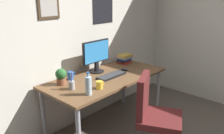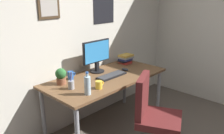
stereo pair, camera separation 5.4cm
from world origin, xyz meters
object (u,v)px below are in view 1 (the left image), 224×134
(computer_mouse, at_px, (125,69))
(book_stack_left, at_px, (125,59))
(keyboard, at_px, (112,76))
(pen_cup, at_px, (72,85))
(coffee_mug_far, at_px, (100,85))
(monitor, at_px, (96,55))
(potted_plant, at_px, (61,76))
(water_bottle, at_px, (88,85))
(office_chair, at_px, (153,113))
(coffee_mug_near, at_px, (71,76))

(computer_mouse, bearing_deg, book_stack_left, 39.33)
(keyboard, relative_size, pen_cup, 2.15)
(computer_mouse, bearing_deg, coffee_mug_far, -164.27)
(monitor, distance_m, pen_cup, 0.68)
(coffee_mug_far, height_order, potted_plant, potted_plant)
(water_bottle, xyz_separation_m, potted_plant, (-0.02, 0.45, -0.00))
(keyboard, bearing_deg, office_chair, -97.55)
(computer_mouse, relative_size, water_bottle, 0.44)
(monitor, height_order, potted_plant, monitor)
(computer_mouse, height_order, book_stack_left, book_stack_left)
(monitor, relative_size, computer_mouse, 4.18)
(potted_plant, distance_m, book_stack_left, 1.18)
(water_bottle, distance_m, pen_cup, 0.26)
(potted_plant, distance_m, pen_cup, 0.21)
(computer_mouse, distance_m, potted_plant, 0.93)
(office_chair, relative_size, keyboard, 2.21)
(monitor, distance_m, water_bottle, 0.77)
(monitor, bearing_deg, pen_cup, -159.27)
(computer_mouse, bearing_deg, monitor, 139.13)
(computer_mouse, relative_size, coffee_mug_near, 1.01)
(office_chair, bearing_deg, coffee_mug_far, 118.25)
(coffee_mug_far, bearing_deg, computer_mouse, 15.73)
(computer_mouse, bearing_deg, keyboard, -175.09)
(monitor, bearing_deg, potted_plant, -177.53)
(office_chair, distance_m, keyboard, 0.75)
(water_bottle, height_order, potted_plant, water_bottle)
(coffee_mug_far, xyz_separation_m, book_stack_left, (0.97, 0.42, 0.03))
(book_stack_left, bearing_deg, potted_plant, 179.96)
(water_bottle, height_order, book_stack_left, water_bottle)
(monitor, xyz_separation_m, book_stack_left, (0.58, -0.03, -0.17))
(coffee_mug_near, bearing_deg, water_bottle, -107.32)
(coffee_mug_far, bearing_deg, keyboard, 23.46)
(monitor, xyz_separation_m, pen_cup, (-0.61, -0.23, -0.19))
(water_bottle, bearing_deg, monitor, 39.40)
(monitor, relative_size, potted_plant, 2.36)
(coffee_mug_near, distance_m, potted_plant, 0.19)
(monitor, distance_m, book_stack_left, 0.60)
(computer_mouse, xyz_separation_m, coffee_mug_far, (-0.69, -0.19, 0.03))
(water_bottle, xyz_separation_m, pen_cup, (-0.03, 0.25, -0.05))
(coffee_mug_near, bearing_deg, keyboard, -35.30)
(office_chair, xyz_separation_m, keyboard, (0.09, 0.71, 0.24))
(coffee_mug_far, distance_m, book_stack_left, 1.05)
(water_bottle, distance_m, potted_plant, 0.45)
(computer_mouse, relative_size, potted_plant, 0.56)
(book_stack_left, bearing_deg, monitor, 177.32)
(computer_mouse, relative_size, book_stack_left, 0.51)
(coffee_mug_far, relative_size, potted_plant, 0.60)
(monitor, distance_m, coffee_mug_near, 0.47)
(keyboard, bearing_deg, monitor, 89.26)
(water_bottle, height_order, coffee_mug_near, water_bottle)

